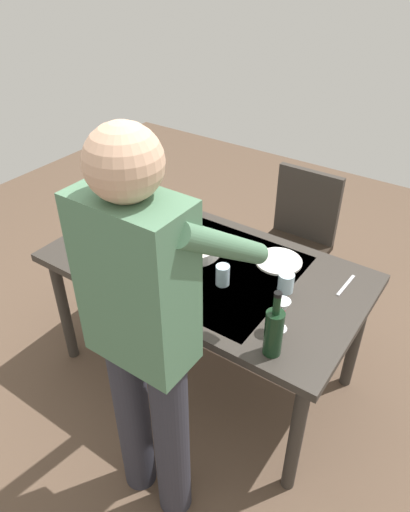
# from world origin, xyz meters

# --- Properties ---
(ground_plane) EXTENTS (6.00, 6.00, 0.00)m
(ground_plane) POSITION_xyz_m (0.00, 0.00, 0.00)
(ground_plane) COLOR brown
(dining_table) EXTENTS (1.54, 0.85, 0.73)m
(dining_table) POSITION_xyz_m (0.00, 0.00, 0.66)
(dining_table) COLOR #332D28
(dining_table) RESTS_ON ground_plane
(chair_near) EXTENTS (0.40, 0.40, 0.91)m
(chair_near) POSITION_xyz_m (-0.13, -0.81, 0.53)
(chair_near) COLOR black
(chair_near) RESTS_ON ground_plane
(person_server) EXTENTS (0.42, 0.61, 1.69)m
(person_server) POSITION_xyz_m (-0.23, 0.69, 0.96)
(person_server) COLOR #2D2D38
(person_server) RESTS_ON ground_plane
(wine_bottle) EXTENTS (0.07, 0.07, 0.30)m
(wine_bottle) POSITION_xyz_m (-0.54, 0.33, 0.84)
(wine_bottle) COLOR black
(wine_bottle) RESTS_ON dining_table
(wine_glass_left) EXTENTS (0.07, 0.07, 0.15)m
(wine_glass_left) POSITION_xyz_m (-0.08, 0.32, 0.84)
(wine_glass_left) COLOR white
(wine_glass_left) RESTS_ON dining_table
(wine_glass_right) EXTENTS (0.07, 0.07, 0.15)m
(wine_glass_right) POSITION_xyz_m (-0.51, 0.20, 0.84)
(wine_glass_right) COLOR white
(wine_glass_right) RESTS_ON dining_table
(water_cup_near_left) EXTENTS (0.06, 0.06, 0.10)m
(water_cup_near_left) POSITION_xyz_m (-0.15, 0.08, 0.78)
(water_cup_near_left) COLOR silver
(water_cup_near_left) RESTS_ON dining_table
(water_cup_near_right) EXTENTS (0.07, 0.07, 0.09)m
(water_cup_near_right) POSITION_xyz_m (-0.41, -0.04, 0.78)
(water_cup_near_right) COLOR silver
(water_cup_near_right) RESTS_ON dining_table
(water_cup_far_left) EXTENTS (0.08, 0.08, 0.11)m
(water_cup_far_left) POSITION_xyz_m (0.39, 0.07, 0.79)
(water_cup_far_left) COLOR silver
(water_cup_far_left) RESTS_ON dining_table
(water_cup_far_right) EXTENTS (0.07, 0.07, 0.09)m
(water_cup_far_right) POSITION_xyz_m (0.29, 0.15, 0.78)
(water_cup_far_right) COLOR silver
(water_cup_far_right) RESTS_ON dining_table
(serving_bowl_pasta) EXTENTS (0.30, 0.30, 0.07)m
(serving_bowl_pasta) POSITION_xyz_m (0.12, -0.06, 0.77)
(serving_bowl_pasta) COLOR white
(serving_bowl_pasta) RESTS_ON dining_table
(dinner_plate_near) EXTENTS (0.23, 0.23, 0.01)m
(dinner_plate_near) POSITION_xyz_m (0.49, -0.14, 0.74)
(dinner_plate_near) COLOR white
(dinner_plate_near) RESTS_ON dining_table
(dinner_plate_far) EXTENTS (0.23, 0.23, 0.01)m
(dinner_plate_far) POSITION_xyz_m (-0.29, -0.22, 0.74)
(dinner_plate_far) COLOR white
(dinner_plate_far) RESTS_ON dining_table
(table_knife) EXTENTS (0.03, 0.20, 0.00)m
(table_knife) POSITION_xyz_m (0.57, 0.15, 0.74)
(table_knife) COLOR silver
(table_knife) RESTS_ON dining_table
(table_fork) EXTENTS (0.02, 0.18, 0.00)m
(table_fork) POSITION_xyz_m (-0.63, -0.23, 0.74)
(table_fork) COLOR silver
(table_fork) RESTS_ON dining_table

